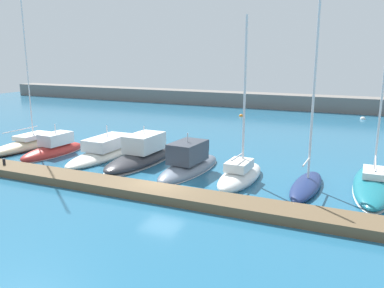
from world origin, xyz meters
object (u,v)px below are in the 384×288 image
Objects in this scene: mooring_buoy_white at (363,119)px; dock_bollard at (4,162)px; mooring_buoy_orange at (241,116)px; motorboat_charcoal_fourth at (142,154)px; sailboat_teal_eighth at (373,184)px; sailboat_white_sixth at (240,175)px; sailboat_navy_seventh at (306,183)px; motorboat_slate_fifth at (189,164)px; sailboat_sand_nearest at (32,143)px; motorboat_ivory_third at (106,151)px; motorboat_red_second at (54,149)px.

mooring_buoy_white is 42.94m from dock_bollard.
mooring_buoy_white is 15.76m from mooring_buoy_orange.
sailboat_teal_eighth is at bearing -86.01° from motorboat_charcoal_fourth.
sailboat_teal_eighth is at bearing 16.01° from dock_bollard.
dock_bollard reaches higher than mooring_buoy_white.
sailboat_white_sixth is 4.36m from sailboat_navy_seventh.
mooring_buoy_white is at bearing -15.33° from motorboat_slate_fifth.
dock_bollard is (4.10, -6.65, 0.36)m from sailboat_sand_nearest.
mooring_buoy_orange is (-4.36, 26.49, -0.57)m from motorboat_slate_fifth.
motorboat_charcoal_fourth is (3.68, -0.17, 0.14)m from motorboat_ivory_third.
motorboat_charcoal_fourth is at bearing 91.53° from sailboat_teal_eighth.
dock_bollard is at bearing 108.44° from sailboat_white_sixth.
sailboat_teal_eighth is at bearing -56.43° from mooring_buoy_orange.
motorboat_charcoal_fourth is 16.78m from sailboat_teal_eighth.
motorboat_ivory_third is at bearing 86.54° from sailboat_navy_seventh.
mooring_buoy_white is (10.86, 30.60, -0.57)m from motorboat_slate_fifth.
mooring_buoy_orange is (3.80, 25.44, -0.47)m from motorboat_ivory_third.
mooring_buoy_orange is 1.38× the size of dock_bollard.
motorboat_slate_fifth is at bearing -80.65° from mooring_buoy_orange.
motorboat_red_second is at bearing -107.19° from mooring_buoy_orange.
motorboat_slate_fifth is (8.16, -1.05, 0.10)m from motorboat_ivory_third.
mooring_buoy_white is at bearing -11.01° from sailboat_white_sixth.
motorboat_red_second is 38.73m from mooring_buoy_white.
sailboat_teal_eighth reaches higher than sailboat_white_sixth.
sailboat_sand_nearest is 2.13× the size of motorboat_charcoal_fourth.
sailboat_white_sixth is 17.03m from dock_bollard.
motorboat_red_second is 0.59× the size of sailboat_white_sixth.
motorboat_red_second is at bearing 93.44° from sailboat_teal_eighth.
mooring_buoy_orange is at bearing -12.95° from motorboat_red_second.
motorboat_slate_fifth is 0.53× the size of sailboat_teal_eighth.
motorboat_ivory_third is 3.68m from motorboat_charcoal_fourth.
dock_bollard is (-20.63, -5.18, 0.36)m from sailboat_navy_seventh.
motorboat_charcoal_fourth is 33.45m from mooring_buoy_white.
sailboat_navy_seventh is (8.42, -0.44, -0.16)m from motorboat_slate_fifth.
sailboat_white_sixth is 0.74× the size of sailboat_teal_eighth.
motorboat_charcoal_fourth is at bearing 81.49° from sailboat_white_sixth.
sailboat_sand_nearest is at bearing 90.60° from motorboat_slate_fifth.
motorboat_ivory_third reaches higher than dock_bollard.
motorboat_red_second is 0.73× the size of motorboat_ivory_third.
motorboat_red_second is 0.73× the size of motorboat_charcoal_fourth.
sailboat_sand_nearest is 24.77m from sailboat_navy_seventh.
motorboat_red_second is 0.83× the size of motorboat_slate_fifth.
motorboat_charcoal_fourth is at bearing -92.34° from motorboat_ivory_third.
mooring_buoy_white is 1.54× the size of dock_bollard.
mooring_buoy_white is at bearing -41.52° from sailboat_sand_nearest.
sailboat_sand_nearest is 28.13m from mooring_buoy_orange.
sailboat_sand_nearest reaches higher than sailboat_navy_seventh.
motorboat_slate_fifth is at bearing -92.56° from sailboat_sand_nearest.
sailboat_sand_nearest is 1.27× the size of sailboat_teal_eighth.
mooring_buoy_orange is (-12.79, 26.93, -0.40)m from sailboat_navy_seventh.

